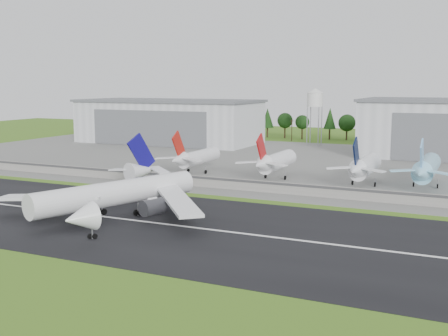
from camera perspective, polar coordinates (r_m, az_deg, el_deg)
The scene contains 15 objects.
ground at distance 126.84m, azimuth -12.18°, elevation -6.19°, with size 600.00×600.00×0.00m, color #3B6818.
runway at distance 134.67m, azimuth -9.61°, elevation -5.22°, with size 320.00×60.00×0.10m, color black.
runway_centerline at distance 134.66m, azimuth -9.61°, elevation -5.20°, with size 220.00×1.00×0.02m, color white.
apron at distance 232.13m, azimuth 5.91°, elevation 0.67°, with size 320.00×150.00×0.10m, color slate.
blast_fence at distance 172.40m, azimuth -1.15°, elevation -1.46°, with size 240.00×0.61×3.50m.
hangar_west at distance 305.23m, azimuth -5.61°, elevation 4.77°, with size 97.00×44.00×23.20m.
water_tower at distance 293.57m, azimuth 9.23°, elevation 7.07°, with size 8.40×8.40×29.40m.
utility_poles at distance 308.36m, azimuth 10.77°, elevation 2.52°, with size 230.00×3.00×12.00m, color black, non-canonical shape.
treeline at distance 322.85m, azimuth 11.43°, elevation 2.77°, with size 320.00×16.00×22.00m, color black, non-canonical shape.
main_airliner at distance 135.20m, azimuth -10.95°, elevation -3.10°, with size 53.92×57.52×18.17m.
ground_vehicle at distance 148.88m, azimuth -17.90°, elevation -3.93°, with size 2.02×4.39×1.22m, color yellow.
parked_jet_red_a at distance 198.61m, azimuth -2.98°, elevation 1.07°, with size 7.36×31.29×16.39m.
parked_jet_red_b at distance 186.72m, azimuth 5.10°, elevation 0.64°, with size 7.36×31.29×16.66m.
parked_jet_navy at distance 179.04m, azimuth 13.97°, elevation 0.09°, with size 7.36×31.29×16.73m.
parked_jet_skyblue at distance 181.55m, azimuth 19.83°, elevation -0.03°, with size 7.36×37.29×16.86m.
Camera 1 is at (74.57, -97.48, 32.02)m, focal length 45.00 mm.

